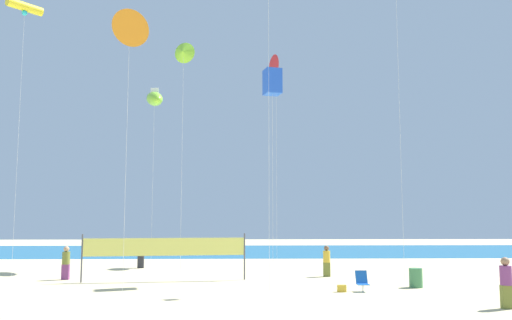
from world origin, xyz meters
The scene contains 16 objects.
ground_plane centered at (0.00, 0.00, 0.00)m, with size 120.00×120.00×0.00m, color beige.
ocean_band centered at (0.00, 33.11, 0.00)m, with size 120.00×20.00×0.01m, color #1E6B99.
beachgoer_charcoal_shirt centered at (-5.38, 15.74, 0.96)m, with size 0.41×0.41×1.79m.
beachgoer_mustard_shirt centered at (5.79, 10.49, 0.90)m, with size 0.39×0.39×1.69m.
beachgoer_olive_shirt centered at (-8.11, 9.44, 0.93)m, with size 0.40×0.40×1.73m.
beachgoer_plum_shirt centered at (10.55, 0.10, 0.97)m, with size 0.41×0.41×1.81m.
folding_beach_chair centered at (6.41, 4.67, 0.47)m, with size 0.52×0.65×0.89m.
trash_barrel centered at (9.20, 5.87, 0.44)m, with size 0.61×0.61×0.88m, color #3F7F4C.
volleyball_net centered at (-2.83, 8.66, 1.64)m, with size 8.23×1.11×2.40m.
beach_handbag centered at (5.47, 4.50, 0.15)m, with size 0.38×0.19×0.30m, color gold.
kite_lime_delta centered at (-2.10, 9.16, 12.18)m, with size 1.21×0.65×12.78m.
kite_orange_delta centered at (-3.71, 3.06, 11.24)m, with size 1.54×1.11×12.08m.
kite_red_delta centered at (3.66, 19.69, 14.50)m, with size 1.02×1.79×15.40m.
kite_lime_inflatable centered at (-4.74, 15.83, 11.11)m, with size 1.91×2.98×11.90m.
kite_blue_box centered at (2.73, 8.92, 10.50)m, with size 1.05×1.05×11.19m.
kite_yellow_tube centered at (-11.35, 10.51, 15.17)m, with size 1.71×1.88×15.47m.
Camera 1 is at (1.09, -18.82, 3.23)m, focal length 36.98 mm.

